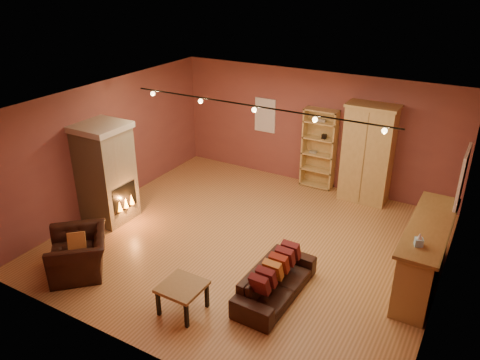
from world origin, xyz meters
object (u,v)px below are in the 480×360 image
Objects in this scene: coffee_table at (182,289)px; bookcase at (320,148)px; bar_counter at (425,254)px; loveseat at (276,277)px; armoire at (368,154)px; fireplace at (106,173)px; armchair at (78,247)px.

bookcase is at bearing 88.58° from coffee_table.
bar_counter is at bearing -43.34° from bookcase.
bookcase is 4.49m from loveseat.
armoire is (1.20, -0.18, 0.15)m from bookcase.
loveseat is 1.53m from coffee_table.
fireplace is 1.62× the size of armchair.
bar_counter is at bearing 39.93° from coffee_table.
armoire is at bearing 124.09° from bar_counter.
fireplace is 1.08× the size of bookcase.
bar_counter is 3.71× the size of coffee_table.
fireplace is 0.93× the size of armoire.
armchair is at bearing -153.65° from bar_counter.
bookcase is (3.27, 3.75, -0.06)m from fireplace.
bookcase is 1.08× the size of loveseat.
bar_counter reaches higher than armchair.
armoire reaches higher than loveseat.
armoire is 4.23m from loveseat.
fireplace reaches higher than coffee_table.
bar_counter is at bearing -51.23° from loveseat.
loveseat is 3.51m from armchair.
armoire is 1.74× the size of armchair.
bookcase reaches higher than coffee_table.
fireplace reaches higher than loveseat.
coffee_table is at bearing -140.07° from bar_counter.
bookcase reaches higher than loveseat.
armoire reaches higher than bookcase.
bookcase is at bearing 136.66° from bar_counter.
armoire reaches higher than armchair.
bookcase is 1.50× the size of armchair.
bookcase is at bearing 48.92° from fireplace.
armchair is 1.99× the size of coffee_table.
loveseat is at bearing 44.29° from coffee_table.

